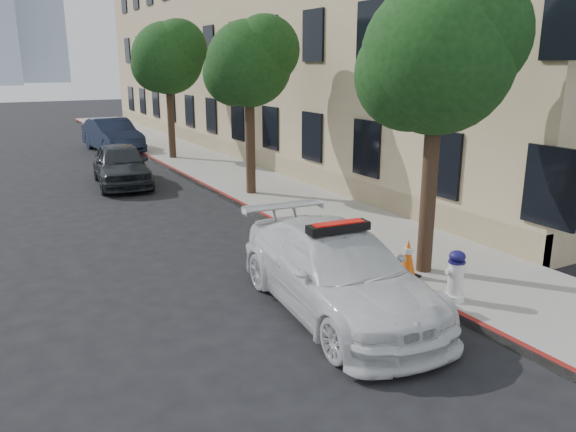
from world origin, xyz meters
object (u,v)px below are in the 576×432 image
(police_car, at_px, (337,271))
(traffic_cone, at_px, (408,258))
(parked_car_mid, at_px, (121,164))
(fire_hydrant, at_px, (456,276))
(parked_car_far, at_px, (112,135))

(police_car, height_order, traffic_cone, police_car)
(parked_car_mid, height_order, traffic_cone, parked_car_mid)
(traffic_cone, bearing_deg, fire_hydrant, -91.16)
(police_car, height_order, parked_car_mid, police_car)
(parked_car_far, xyz_separation_m, fire_hydrant, (1.15, -21.36, -0.20))
(police_car, xyz_separation_m, traffic_cone, (1.88, 0.35, -0.19))
(parked_car_mid, relative_size, fire_hydrant, 4.75)
(police_car, bearing_deg, fire_hydrant, -21.16)
(police_car, bearing_deg, parked_car_mid, 98.76)
(parked_car_mid, bearing_deg, parked_car_far, 85.93)
(parked_car_mid, xyz_separation_m, fire_hydrant, (2.62, -13.27, -0.14))
(parked_car_mid, relative_size, traffic_cone, 5.61)
(police_car, height_order, parked_car_far, police_car)
(fire_hydrant, distance_m, traffic_cone, 1.27)
(parked_car_far, bearing_deg, parked_car_mid, -105.61)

